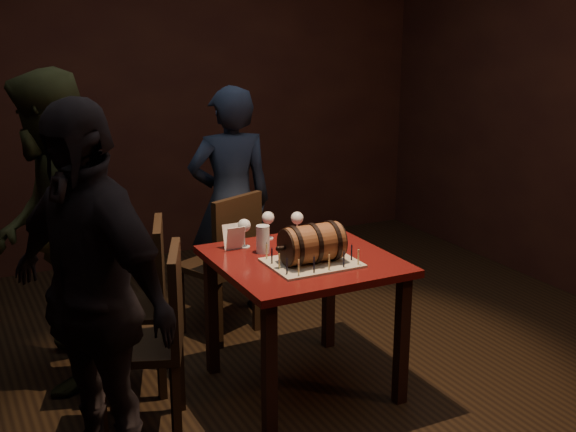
# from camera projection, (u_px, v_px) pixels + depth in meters

# --- Properties ---
(room_shell) EXTENTS (5.04, 5.04, 2.80)m
(room_shell) POSITION_uv_depth(u_px,v_px,m) (282.00, 134.00, 3.64)
(room_shell) COLOR black
(room_shell) RESTS_ON ground
(pub_table) EXTENTS (0.90, 0.90, 0.75)m
(pub_table) POSITION_uv_depth(u_px,v_px,m) (303.00, 277.00, 3.82)
(pub_table) COLOR #440B0B
(pub_table) RESTS_ON ground
(cake_board) EXTENTS (0.45, 0.35, 0.01)m
(cake_board) POSITION_uv_depth(u_px,v_px,m) (312.00, 263.00, 3.69)
(cake_board) COLOR #A89E87
(cake_board) RESTS_ON pub_table
(barrel_cake) EXTENTS (0.36, 0.21, 0.21)m
(barrel_cake) POSITION_uv_depth(u_px,v_px,m) (312.00, 244.00, 3.66)
(barrel_cake) COLOR brown
(barrel_cake) RESTS_ON cake_board
(birthday_candles) EXTENTS (0.40, 0.30, 0.09)m
(birthday_candles) POSITION_uv_depth(u_px,v_px,m) (312.00, 254.00, 3.68)
(birthday_candles) COLOR #FFF398
(birthday_candles) RESTS_ON cake_board
(wine_glass_left) EXTENTS (0.07, 0.07, 0.16)m
(wine_glass_left) POSITION_uv_depth(u_px,v_px,m) (244.00, 227.00, 3.93)
(wine_glass_left) COLOR silver
(wine_glass_left) RESTS_ON pub_table
(wine_glass_mid) EXTENTS (0.07, 0.07, 0.16)m
(wine_glass_mid) POSITION_uv_depth(u_px,v_px,m) (268.00, 219.00, 4.08)
(wine_glass_mid) COLOR silver
(wine_glass_mid) RESTS_ON pub_table
(wine_glass_right) EXTENTS (0.07, 0.07, 0.16)m
(wine_glass_right) POSITION_uv_depth(u_px,v_px,m) (297.00, 219.00, 4.07)
(wine_glass_right) COLOR silver
(wine_glass_right) RESTS_ON pub_table
(pint_of_ale) EXTENTS (0.07, 0.07, 0.15)m
(pint_of_ale) POSITION_uv_depth(u_px,v_px,m) (263.00, 240.00, 3.85)
(pint_of_ale) COLOR silver
(pint_of_ale) RESTS_ON pub_table
(menu_card) EXTENTS (0.10, 0.05, 0.13)m
(menu_card) POSITION_uv_depth(u_px,v_px,m) (234.00, 238.00, 3.91)
(menu_card) COLOR white
(menu_card) RESTS_ON pub_table
(chair_back) EXTENTS (0.53, 0.53, 0.93)m
(chair_back) POSITION_uv_depth(u_px,v_px,m) (227.00, 258.00, 4.49)
(chair_back) COLOR black
(chair_back) RESTS_ON ground
(chair_left_rear) EXTENTS (0.51, 0.51, 0.93)m
(chair_left_rear) POSITION_uv_depth(u_px,v_px,m) (142.00, 296.00, 3.87)
(chair_left_rear) COLOR black
(chair_left_rear) RESTS_ON ground
(chair_left_front) EXTENTS (0.52, 0.52, 0.93)m
(chair_left_front) POSITION_uv_depth(u_px,v_px,m) (156.00, 332.00, 3.44)
(chair_left_front) COLOR black
(chair_left_front) RESTS_ON ground
(person_back) EXTENTS (0.61, 0.45, 1.55)m
(person_back) POSITION_uv_depth(u_px,v_px,m) (231.00, 202.00, 4.81)
(person_back) COLOR #1A2335
(person_back) RESTS_ON ground
(person_left_rear) EXTENTS (0.84, 0.97, 1.72)m
(person_left_rear) POSITION_uv_depth(u_px,v_px,m) (53.00, 233.00, 3.84)
(person_left_rear) COLOR #363B1D
(person_left_rear) RESTS_ON ground
(person_left_front) EXTENTS (0.78, 1.07, 1.68)m
(person_left_front) POSITION_uv_depth(u_px,v_px,m) (89.00, 299.00, 2.99)
(person_left_front) COLOR black
(person_left_front) RESTS_ON ground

